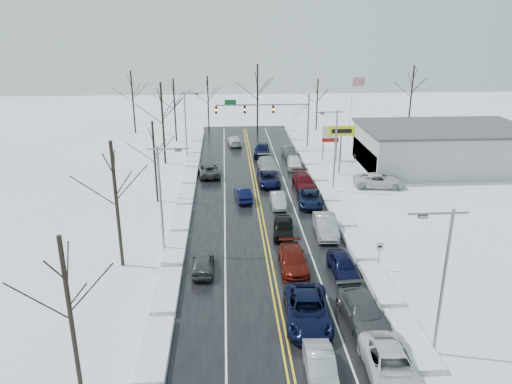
{
  "coord_description": "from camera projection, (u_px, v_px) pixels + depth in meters",
  "views": [
    {
      "loc": [
        -3.26,
        -41.33,
        18.63
      ],
      "look_at": [
        -0.47,
        3.29,
        2.5
      ],
      "focal_mm": 35.0,
      "sensor_mm": 36.0,
      "label": 1
    }
  ],
  "objects": [
    {
      "name": "tree_left_a",
      "position": [
        66.0,
        287.0,
        23.76
      ],
      "size": [
        3.6,
        3.6,
        9.0
      ],
      "color": "#2D231C",
      "rests_on": "ground"
    },
    {
      "name": "snow_bank_left",
      "position": [
        181.0,
        223.0,
        46.75
      ],
      "size": [
        1.69,
        72.0,
        0.5
      ],
      "primitive_type": "cube",
      "color": "white",
      "rests_on": "ground"
    },
    {
      "name": "ground",
      "position": [
        263.0,
        230.0,
        45.32
      ],
      "size": [
        160.0,
        160.0,
        0.0
      ],
      "primitive_type": "plane",
      "color": "white",
      "rests_on": "ground"
    },
    {
      "name": "streetlight_ne",
      "position": [
        334.0,
        144.0,
        53.39
      ],
      "size": [
        3.2,
        0.25,
        9.0
      ],
      "color": "slate",
      "rests_on": "ground"
    },
    {
      "name": "traffic_signal_mast",
      "position": [
        273.0,
        112.0,
        69.94
      ],
      "size": [
        13.28,
        0.39,
        8.0
      ],
      "color": "slate",
      "rests_on": "ground"
    },
    {
      "name": "queued_car_14",
      "position": [
        310.0,
        205.0,
        51.24
      ],
      "size": [
        2.82,
        5.25,
        1.4
      ],
      "primitive_type": "imported",
      "rotation": [
        0.0,
        0.0,
        -0.1
      ],
      "color": "black",
      "rests_on": "ground"
    },
    {
      "name": "queued_car_11",
      "position": [
        362.0,
        324.0,
        31.69
      ],
      "size": [
        2.78,
        5.84,
        1.64
      ],
      "primitive_type": "imported",
      "rotation": [
        0.0,
        0.0,
        0.09
      ],
      "color": "#3D4042",
      "rests_on": "ground"
    },
    {
      "name": "queued_car_8",
      "position": [
        262.0,
        156.0,
        68.67
      ],
      "size": [
        2.7,
        5.26,
        1.71
      ],
      "primitive_type": "imported",
      "rotation": [
        0.0,
        0.0,
        -0.14
      ],
      "color": "black",
      "rests_on": "ground"
    },
    {
      "name": "tree_far_a",
      "position": [
        132.0,
        90.0,
        79.44
      ],
      "size": [
        4.0,
        4.0,
        10.0
      ],
      "color": "#2D231C",
      "rests_on": "ground"
    },
    {
      "name": "queued_car_5",
      "position": [
        278.0,
        206.0,
        50.9
      ],
      "size": [
        1.4,
        4.02,
        1.32
      ],
      "primitive_type": "imported",
      "rotation": [
        0.0,
        0.0,
        0.0
      ],
      "color": "#9FA2A7",
      "rests_on": "ground"
    },
    {
      "name": "snow_bank_right",
      "position": [
        341.0,
        219.0,
        47.64
      ],
      "size": [
        1.69,
        72.0,
        0.5
      ],
      "primitive_type": "cube",
      "color": "white",
      "rests_on": "ground"
    },
    {
      "name": "tree_left_b",
      "position": [
        114.0,
        181.0,
        36.64
      ],
      "size": [
        4.0,
        4.0,
        10.0
      ],
      "color": "#2D231C",
      "rests_on": "ground"
    },
    {
      "name": "tree_far_e",
      "position": [
        412.0,
        84.0,
        82.96
      ],
      "size": [
        4.2,
        4.2,
        10.5
      ],
      "color": "#2D231C",
      "rests_on": "ground"
    },
    {
      "name": "speed_limit_sign",
      "position": [
        379.0,
        251.0,
        37.73
      ],
      "size": [
        0.55,
        0.09,
        2.35
      ],
      "color": "slate",
      "rests_on": "ground"
    },
    {
      "name": "queued_car_15",
      "position": [
        304.0,
        189.0,
        55.95
      ],
      "size": [
        2.38,
        5.47,
        1.57
      ],
      "primitive_type": "imported",
      "rotation": [
        0.0,
        0.0,
        0.04
      ],
      "color": "#4A090F",
      "rests_on": "ground"
    },
    {
      "name": "tree_left_e",
      "position": [
        174.0,
        98.0,
        74.35
      ],
      "size": [
        3.8,
        3.8,
        9.5
      ],
      "color": "#2D231C",
      "rests_on": "ground"
    },
    {
      "name": "oncoming_car_3",
      "position": [
        203.0,
        271.0,
        38.13
      ],
      "size": [
        1.68,
        4.15,
        1.41
      ],
      "primitive_type": "imported",
      "rotation": [
        0.0,
        0.0,
        3.14
      ],
      "color": "#404245",
      "rests_on": "ground"
    },
    {
      "name": "parked_car_1",
      "position": [
        395.0,
        176.0,
        60.3
      ],
      "size": [
        2.34,
        4.98,
        1.41
      ],
      "primitive_type": "imported",
      "rotation": [
        0.0,
        0.0,
        0.08
      ],
      "color": "#3A3C3E",
      "rests_on": "ground"
    },
    {
      "name": "oncoming_car_1",
      "position": [
        209.0,
        175.0,
        60.51
      ],
      "size": [
        2.99,
        5.49,
        1.46
      ],
      "primitive_type": "imported",
      "rotation": [
        0.0,
        0.0,
        3.25
      ],
      "color": "#3F4244",
      "rests_on": "ground"
    },
    {
      "name": "queued_car_3",
      "position": [
        293.0,
        269.0,
        38.45
      ],
      "size": [
        2.14,
        5.19,
        1.5
      ],
      "primitive_type": "imported",
      "rotation": [
        0.0,
        0.0,
        -0.01
      ],
      "color": "#55110B",
      "rests_on": "ground"
    },
    {
      "name": "queued_car_17",
      "position": [
        289.0,
        157.0,
        68.28
      ],
      "size": [
        1.78,
        4.41,
        1.42
      ],
      "primitive_type": "imported",
      "rotation": [
        0.0,
        0.0,
        0.06
      ],
      "color": "#393B3E",
      "rests_on": "ground"
    },
    {
      "name": "tree_far_b",
      "position": [
        208.0,
        93.0,
        81.32
      ],
      "size": [
        3.6,
        3.6,
        9.0
      ],
      "color": "#2D231C",
      "rests_on": "ground"
    },
    {
      "name": "dealership_building",
      "position": [
        442.0,
        147.0,
        62.72
      ],
      "size": [
        20.4,
        12.4,
        5.3
      ],
      "color": "#A4A39F",
      "rests_on": "ground"
    },
    {
      "name": "used_vehicles_sign",
      "position": [
        330.0,
        136.0,
        65.46
      ],
      "size": [
        2.2,
        0.22,
        4.65
      ],
      "color": "slate",
      "rests_on": "ground"
    },
    {
      "name": "queued_car_1",
      "position": [
        320.0,
        379.0,
        26.92
      ],
      "size": [
        1.67,
        4.42,
        1.44
      ],
      "primitive_type": "imported",
      "rotation": [
        0.0,
        0.0,
        -0.03
      ],
      "color": "#9DA0A5",
      "rests_on": "ground"
    },
    {
      "name": "tires_plus_sign",
      "position": [
        341.0,
        134.0,
        59.26
      ],
      "size": [
        3.2,
        0.34,
        6.0
      ],
      "color": "slate",
      "rests_on": "ground"
    },
    {
      "name": "tree_far_d",
      "position": [
        317.0,
        94.0,
        82.03
      ],
      "size": [
        3.4,
        3.4,
        8.5
      ],
      "color": "#2D231C",
      "rests_on": "ground"
    },
    {
      "name": "queued_car_7",
      "position": [
        268.0,
        171.0,
        61.98
      ],
      "size": [
        2.58,
        5.83,
        1.66
      ],
      "primitive_type": "imported",
      "rotation": [
        0.0,
        0.0,
        0.04
      ],
      "color": "#94979B",
      "rests_on": "ground"
    },
    {
      "name": "streetlight_se",
      "position": [
        441.0,
        273.0,
        27.1
      ],
      "size": [
        3.2,
        0.25,
        9.0
      ],
      "color": "slate",
      "rests_on": "ground"
    },
    {
      "name": "tree_left_d",
      "position": [
        162.0,
        108.0,
        62.82
      ],
      "size": [
        4.2,
        4.2,
        10.5
      ],
      "color": "#2D231C",
      "rests_on": "ground"
    },
    {
      "name": "tree_left_c",
      "position": [
        154.0,
        146.0,
        50.2
      ],
      "size": [
        3.4,
        3.4,
        8.5
      ],
      "color": "#2D231C",
      "rests_on": "ground"
    },
    {
      "name": "road_surface",
      "position": [
        262.0,
        221.0,
        47.19
      ],
      "size": [
        14.0,
        84.0,
        0.01
      ],
      "primitive_type": "cube",
      "color": "black",
      "rests_on": "ground"
    },
    {
      "name": "queued_car_13",
      "position": [
        325.0,
        234.0,
        44.42
      ],
      "size": [
        2.03,
        5.2,
        1.69
      ],
      "primitive_type": "imported",
      "rotation": [
        0.0,
        0.0,
        -0.05
      ],
      "color": "#929399",
      "rests_on": "ground"
    },
    {
      "name": "queued_car_6",
      "position": [
        269.0,
        185.0,
        57.24
      ],
      "size": [
        2.45,
        5.15,
        1.42
      ],
      "primitive_type": "imported",
      "rotation": [
        0.0,
        0.0,
        0.02
      ],
      "color": "black",
      "rests_on": "ground"
    },
    {
      "name": "queued_car_2",
      "position": [
        307.0,
        321.0,
        31.92
      ],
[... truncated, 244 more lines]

